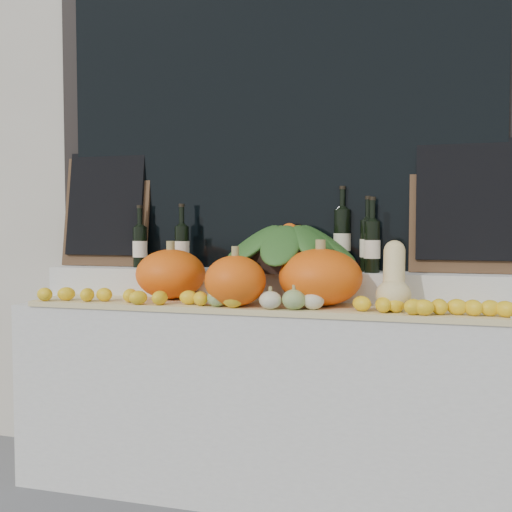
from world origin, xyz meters
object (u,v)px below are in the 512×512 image
Objects in this scene: pumpkin_left at (171,274)px; butternut_squash at (394,281)px; pumpkin_right at (320,277)px; wine_bottle_tall at (342,239)px; produce_bowl at (289,247)px.

butternut_squash reaches higher than pumpkin_left.
wine_bottle_tall is (0.06, 0.30, 0.16)m from pumpkin_right.
pumpkin_right is 1.27× the size of butternut_squash.
pumpkin_right is at bearing -101.70° from wine_bottle_tall.
produce_bowl is at bearing -161.77° from wine_bottle_tall.
butternut_squash reaches higher than pumpkin_right.
wine_bottle_tall is (0.25, 0.08, 0.04)m from produce_bowl.
produce_bowl is at bearing 16.94° from pumpkin_left.
produce_bowl is (0.55, 0.17, 0.13)m from pumpkin_left.
wine_bottle_tall reaches higher than pumpkin_right.
produce_bowl is (-0.18, 0.22, 0.12)m from pumpkin_right.
wine_bottle_tall reaches higher than butternut_squash.
pumpkin_left is at bearing -163.06° from produce_bowl.
pumpkin_left is 0.82× the size of wine_bottle_tall.
pumpkin_left is 0.48× the size of produce_bowl.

